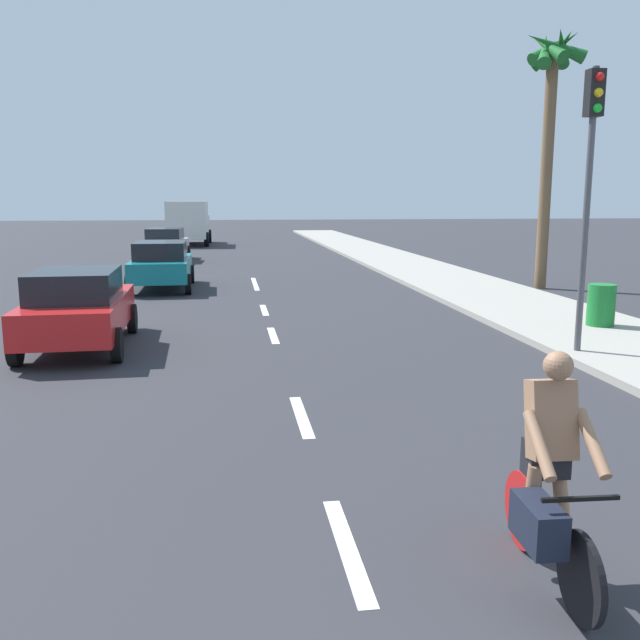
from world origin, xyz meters
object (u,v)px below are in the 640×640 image
(parked_car_teal, at_px, (161,264))
(delivery_truck, at_px, (189,222))
(palm_tree_far, at_px, (551,88))
(traffic_signal, at_px, (590,160))
(trash_bin_near, at_px, (601,305))
(parked_car_silver, at_px, (166,244))
(parked_car_red, at_px, (78,307))
(cyclist, at_px, (548,482))

(parked_car_teal, distance_m, delivery_truck, 22.29)
(parked_car_teal, relative_size, palm_tree_far, 0.51)
(traffic_signal, height_order, trash_bin_near, traffic_signal)
(delivery_truck, height_order, palm_tree_far, palm_tree_far)
(parked_car_teal, xyz_separation_m, trash_bin_near, (10.37, -8.82, -0.24))
(parked_car_silver, xyz_separation_m, palm_tree_far, (13.16, -12.10, 5.54))
(palm_tree_far, bearing_deg, delivery_truck, 118.01)
(parked_car_silver, distance_m, trash_bin_near, 22.32)
(parked_car_red, xyz_separation_m, trash_bin_near, (11.16, 0.21, -0.24))
(parked_car_red, height_order, trash_bin_near, parked_car_red)
(cyclist, xyz_separation_m, palm_tree_far, (7.94, 16.66, 5.55))
(cyclist, distance_m, delivery_truck, 40.79)
(palm_tree_far, bearing_deg, trash_bin_near, -105.80)
(cyclist, bearing_deg, parked_car_silver, -77.35)
(trash_bin_near, bearing_deg, delivery_truck, 108.87)
(cyclist, height_order, traffic_signal, traffic_signal)
(parked_car_red, xyz_separation_m, parked_car_teal, (0.79, 9.03, 0.00))
(parked_car_silver, relative_size, palm_tree_far, 0.51)
(parked_car_teal, distance_m, parked_car_silver, 10.56)
(cyclist, relative_size, traffic_signal, 0.35)
(parked_car_teal, height_order, traffic_signal, traffic_signal)
(trash_bin_near, bearing_deg, cyclist, -122.03)
(parked_car_red, bearing_deg, parked_car_teal, 82.98)
(parked_car_silver, height_order, trash_bin_near, parked_car_silver)
(parked_car_red, bearing_deg, parked_car_silver, 87.84)
(parked_car_teal, bearing_deg, parked_car_red, -95.81)
(palm_tree_far, height_order, trash_bin_near, palm_tree_far)
(cyclist, distance_m, parked_car_red, 10.60)
(delivery_truck, xyz_separation_m, trash_bin_near, (10.63, -31.11, -0.90))
(palm_tree_far, distance_m, traffic_signal, 10.70)
(delivery_truck, relative_size, palm_tree_far, 0.75)
(traffic_signal, bearing_deg, parked_car_teal, 127.57)
(cyclist, relative_size, parked_car_red, 0.43)
(traffic_signal, bearing_deg, cyclist, -120.07)
(cyclist, bearing_deg, trash_bin_near, -119.68)
(parked_car_teal, height_order, delivery_truck, delivery_truck)
(parked_car_silver, bearing_deg, cyclist, -77.08)
(palm_tree_far, bearing_deg, cyclist, -115.47)
(traffic_signal, bearing_deg, delivery_truck, 104.82)
(parked_car_red, relative_size, parked_car_teal, 0.97)
(parked_car_red, height_order, palm_tree_far, palm_tree_far)
(parked_car_red, relative_size, delivery_truck, 0.67)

